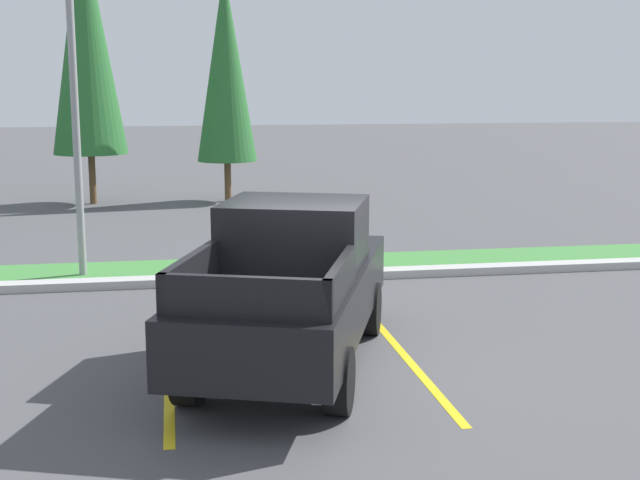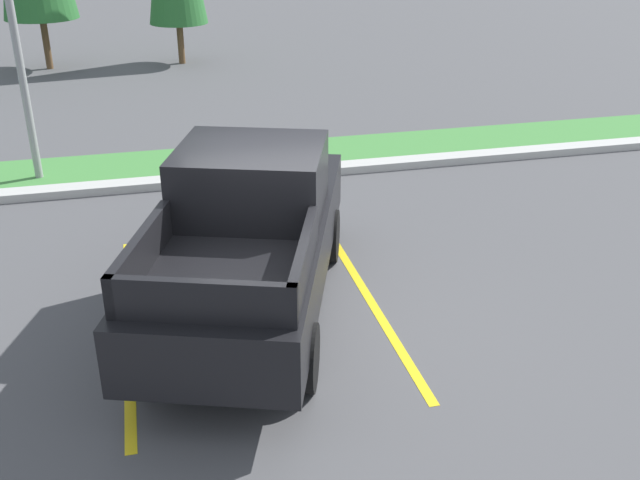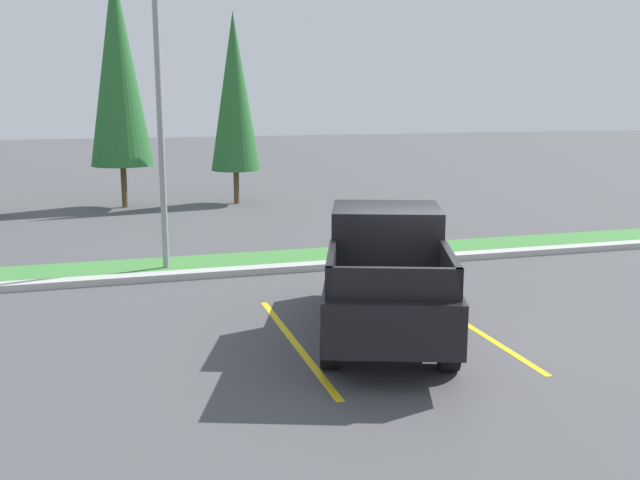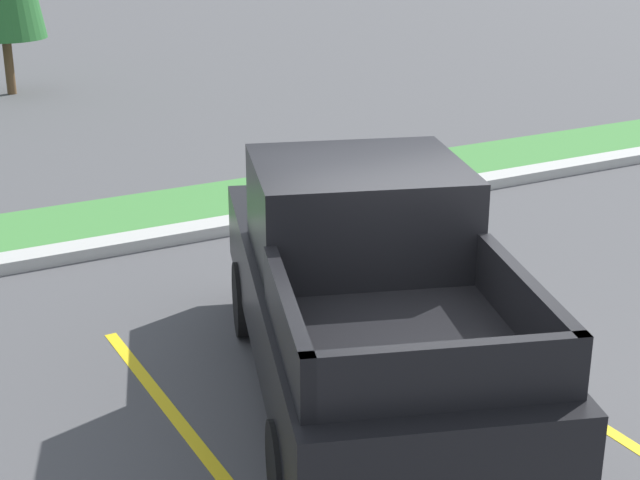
{
  "view_description": "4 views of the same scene",
  "coord_description": "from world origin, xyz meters",
  "px_view_note": "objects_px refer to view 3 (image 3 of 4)",
  "views": [
    {
      "loc": [
        -1.99,
        -10.43,
        3.63
      ],
      "look_at": [
        0.16,
        2.13,
        1.28
      ],
      "focal_mm": 48.95,
      "sensor_mm": 36.0,
      "label": 1
    },
    {
      "loc": [
        -1.64,
        -7.91,
        4.88
      ],
      "look_at": [
        0.34,
        0.2,
        0.93
      ],
      "focal_mm": 41.4,
      "sensor_mm": 36.0,
      "label": 2
    },
    {
      "loc": [
        -4.84,
        -10.55,
        3.9
      ],
      "look_at": [
        -0.98,
        2.61,
        1.17
      ],
      "focal_mm": 40.87,
      "sensor_mm": 36.0,
      "label": 3
    },
    {
      "loc": [
        -4.46,
        -6.11,
        4.24
      ],
      "look_at": [
        -0.72,
        0.71,
        1.4
      ],
      "focal_mm": 53.79,
      "sensor_mm": 36.0,
      "label": 4
    }
  ],
  "objects_px": {
    "cypress_tree_left_inner": "(118,67)",
    "cypress_tree_center": "(234,92)",
    "pickup_truck_main": "(386,273)",
    "street_light": "(160,101)"
  },
  "relations": [
    {
      "from": "street_light",
      "to": "cypress_tree_center",
      "type": "relative_size",
      "value": 0.95
    },
    {
      "from": "pickup_truck_main",
      "to": "cypress_tree_left_inner",
      "type": "bearing_deg",
      "value": 103.53
    },
    {
      "from": "cypress_tree_left_inner",
      "to": "cypress_tree_center",
      "type": "relative_size",
      "value": 1.21
    },
    {
      "from": "cypress_tree_center",
      "to": "street_light",
      "type": "bearing_deg",
      "value": -108.46
    },
    {
      "from": "cypress_tree_center",
      "to": "cypress_tree_left_inner",
      "type": "bearing_deg",
      "value": 177.5
    },
    {
      "from": "pickup_truck_main",
      "to": "cypress_tree_center",
      "type": "distance_m",
      "value": 15.74
    },
    {
      "from": "street_light",
      "to": "cypress_tree_center",
      "type": "bearing_deg",
      "value": 71.54
    },
    {
      "from": "cypress_tree_left_inner",
      "to": "cypress_tree_center",
      "type": "height_order",
      "value": "cypress_tree_left_inner"
    },
    {
      "from": "cypress_tree_left_inner",
      "to": "cypress_tree_center",
      "type": "bearing_deg",
      "value": -2.5
    },
    {
      "from": "pickup_truck_main",
      "to": "street_light",
      "type": "bearing_deg",
      "value": 119.99
    }
  ]
}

